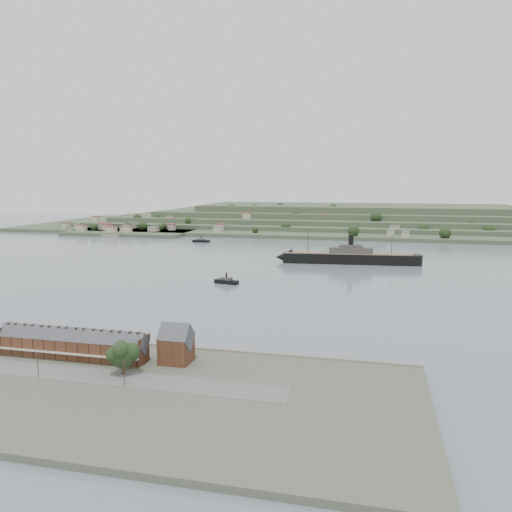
% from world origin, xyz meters
% --- Properties ---
extents(ground, '(1400.00, 1400.00, 0.00)m').
position_xyz_m(ground, '(0.00, 0.00, 0.00)').
color(ground, slate).
rests_on(ground, ground).
extents(near_shore, '(220.00, 80.00, 2.60)m').
position_xyz_m(near_shore, '(0.00, -186.75, 1.01)').
color(near_shore, '#4C5142').
rests_on(near_shore, ground).
extents(terrace_row, '(55.60, 9.80, 11.07)m').
position_xyz_m(terrace_row, '(-10.00, -168.02, 6.84)').
color(terrace_row, '#4E2B1B').
rests_on(terrace_row, ground).
extents(gabled_building, '(10.40, 10.18, 14.09)m').
position_xyz_m(gabled_building, '(27.50, -164.00, 8.19)').
color(gabled_building, '#4E2B1B').
rests_on(gabled_building, ground).
extents(far_peninsula, '(760.00, 309.00, 30.00)m').
position_xyz_m(far_peninsula, '(27.91, 393.10, 11.88)').
color(far_peninsula, '#3B4E34').
rests_on(far_peninsula, ground).
extents(steamship, '(114.01, 22.36, 27.34)m').
position_xyz_m(steamship, '(70.51, 75.20, 5.05)').
color(steamship, black).
rests_on(steamship, ground).
extents(tugboat, '(16.22, 7.32, 7.06)m').
position_xyz_m(tugboat, '(3.18, -22.66, 1.72)').
color(tugboat, black).
rests_on(tugboat, ground).
extents(ferry_west, '(18.64, 6.67, 6.85)m').
position_xyz_m(ferry_west, '(-85.90, 181.34, 1.65)').
color(ferry_west, black).
rests_on(ferry_west, ground).
extents(fig_tree, '(10.14, 8.78, 11.32)m').
position_xyz_m(fig_tree, '(15.25, -178.73, 8.91)').
color(fig_tree, '#3E291D').
rests_on(fig_tree, ground).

